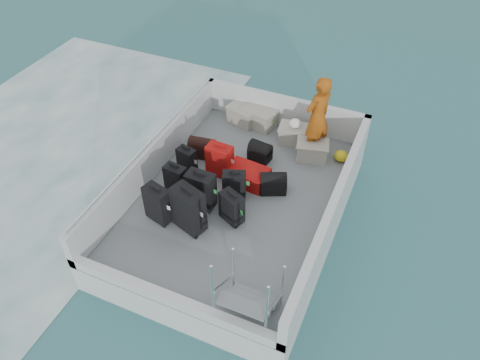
% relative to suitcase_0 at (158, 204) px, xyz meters
% --- Properties ---
extents(ground, '(160.00, 160.00, 0.00)m').
position_rel_suitcase_0_xyz_m(ground, '(1.02, 1.03, -0.97)').
color(ground, '#185451').
rests_on(ground, ground).
extents(wake_foam, '(10.00, 10.00, 0.00)m').
position_rel_suitcase_0_xyz_m(wake_foam, '(-3.78, 1.03, -0.97)').
color(wake_foam, white).
rests_on(wake_foam, ground).
extents(ferry_hull, '(3.60, 5.00, 0.60)m').
position_rel_suitcase_0_xyz_m(ferry_hull, '(1.02, 1.03, -0.67)').
color(ferry_hull, silver).
rests_on(ferry_hull, ground).
extents(deck, '(3.30, 4.70, 0.02)m').
position_rel_suitcase_0_xyz_m(deck, '(1.02, 1.03, -0.36)').
color(deck, slate).
rests_on(deck, ferry_hull).
extents(deck_fittings, '(3.60, 5.00, 0.90)m').
position_rel_suitcase_0_xyz_m(deck_fittings, '(1.37, 0.71, 0.02)').
color(deck_fittings, '#B9BDBD').
rests_on(deck_fittings, deck).
extents(suitcase_0, '(0.50, 0.36, 0.70)m').
position_rel_suitcase_0_xyz_m(suitcase_0, '(0.00, 0.00, 0.00)').
color(suitcase_0, black).
rests_on(suitcase_0, deck).
extents(suitcase_1, '(0.41, 0.26, 0.58)m').
position_rel_suitcase_0_xyz_m(suitcase_1, '(-0.06, 0.72, -0.06)').
color(suitcase_1, black).
rests_on(suitcase_1, deck).
extents(suitcase_2, '(0.38, 0.27, 0.51)m').
position_rel_suitcase_0_xyz_m(suitcase_2, '(-0.16, 1.31, -0.09)').
color(suitcase_2, black).
rests_on(suitcase_2, deck).
extents(suitcase_3, '(0.62, 0.48, 0.83)m').
position_rel_suitcase_0_xyz_m(suitcase_3, '(0.57, 0.04, 0.07)').
color(suitcase_3, black).
rests_on(suitcase_3, deck).
extents(suitcase_4, '(0.50, 0.30, 0.72)m').
position_rel_suitcase_0_xyz_m(suitcase_4, '(0.52, 0.59, 0.01)').
color(suitcase_4, black).
rests_on(suitcase_4, deck).
extents(suitcase_5, '(0.49, 0.31, 0.65)m').
position_rel_suitcase_0_xyz_m(suitcase_5, '(0.46, 1.47, -0.02)').
color(suitcase_5, '#B7100E').
rests_on(suitcase_5, deck).
extents(suitcase_6, '(0.48, 0.40, 0.58)m').
position_rel_suitcase_0_xyz_m(suitcase_6, '(1.15, 0.48, -0.06)').
color(suitcase_6, black).
rests_on(suitcase_6, deck).
extents(suitcase_7, '(0.47, 0.37, 0.58)m').
position_rel_suitcase_0_xyz_m(suitcase_7, '(0.97, 0.99, -0.06)').
color(suitcase_7, black).
rests_on(suitcase_7, deck).
extents(suitcase_8, '(0.81, 0.57, 0.30)m').
position_rel_suitcase_0_xyz_m(suitcase_8, '(1.02, 1.48, -0.20)').
color(suitcase_8, '#B7100E').
rests_on(suitcase_8, deck).
extents(duffel_0, '(0.55, 0.37, 0.32)m').
position_rel_suitcase_0_xyz_m(duffel_0, '(-0.11, 1.83, -0.19)').
color(duffel_0, black).
rests_on(duffel_0, deck).
extents(duffel_1, '(0.46, 0.35, 0.32)m').
position_rel_suitcase_0_xyz_m(duffel_1, '(0.99, 2.17, -0.19)').
color(duffel_1, black).
rests_on(duffel_1, deck).
extents(duffel_2, '(0.55, 0.47, 0.32)m').
position_rel_suitcase_0_xyz_m(duffel_2, '(1.55, 1.43, -0.19)').
color(duffel_2, black).
rests_on(duffel_2, deck).
extents(crate_0, '(0.69, 0.55, 0.36)m').
position_rel_suitcase_0_xyz_m(crate_0, '(0.19, 3.19, -0.17)').
color(crate_0, '#AAA494').
rests_on(crate_0, deck).
extents(crate_1, '(0.73, 0.58, 0.39)m').
position_rel_suitcase_0_xyz_m(crate_1, '(0.57, 3.23, -0.15)').
color(crate_1, '#AAA494').
rests_on(crate_1, deck).
extents(crate_2, '(0.63, 0.48, 0.35)m').
position_rel_suitcase_0_xyz_m(crate_2, '(1.42, 2.98, -0.17)').
color(crate_2, '#AAA494').
rests_on(crate_2, deck).
extents(crate_3, '(0.66, 0.53, 0.35)m').
position_rel_suitcase_0_xyz_m(crate_3, '(1.92, 2.62, -0.17)').
color(crate_3, '#AAA494').
rests_on(crate_3, deck).
extents(yellow_bag, '(0.28, 0.26, 0.22)m').
position_rel_suitcase_0_xyz_m(yellow_bag, '(2.47, 2.79, -0.24)').
color(yellow_bag, gold).
rests_on(yellow_bag, deck).
extents(white_bag, '(0.24, 0.24, 0.18)m').
position_rel_suitcase_0_xyz_m(white_bag, '(1.42, 2.98, 0.09)').
color(white_bag, white).
rests_on(white_bag, crate_2).
extents(passenger, '(0.66, 0.74, 1.70)m').
position_rel_suitcase_0_xyz_m(passenger, '(1.89, 2.83, 0.50)').
color(passenger, orange).
rests_on(passenger, deck).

